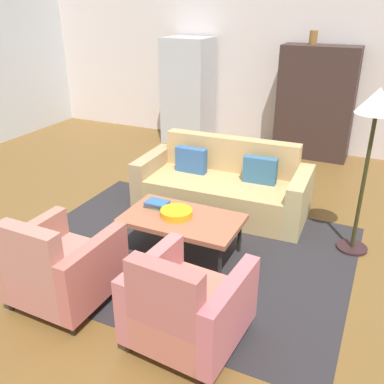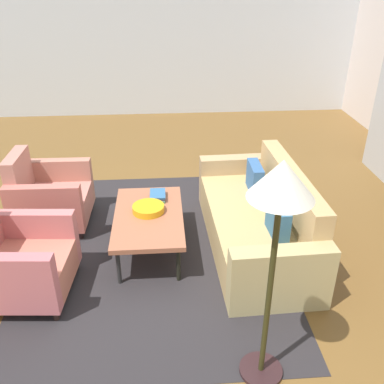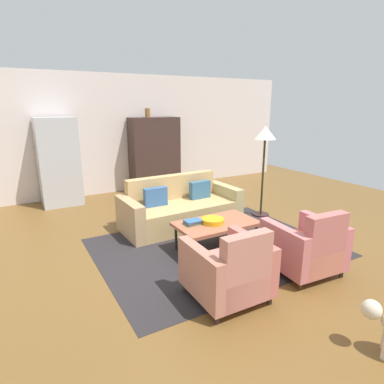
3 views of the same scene
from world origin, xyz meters
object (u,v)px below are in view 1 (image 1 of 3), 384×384
(armchair_left, at_px, (59,270))
(refrigerator, at_px, (188,91))
(coffee_table, at_px, (182,220))
(book_stack, at_px, (157,204))
(armchair_right, at_px, (185,309))
(couch, at_px, (223,187))
(vase_tall, at_px, (313,37))
(floor_lamp, at_px, (375,117))
(cabinet, at_px, (315,103))
(fruit_bowl, at_px, (176,213))

(armchair_left, height_order, refrigerator, refrigerator)
(coffee_table, relative_size, book_stack, 4.60)
(armchair_right, distance_m, book_stack, 1.58)
(couch, bearing_deg, book_stack, 70.65)
(vase_tall, distance_m, refrigerator, 2.32)
(refrigerator, xyz_separation_m, floor_lamp, (3.25, -2.74, 0.52))
(armchair_left, bearing_deg, armchair_right, 1.09)
(couch, bearing_deg, vase_tall, -102.60)
(armchair_left, bearing_deg, couch, 76.81)
(refrigerator, distance_m, floor_lamp, 4.28)
(cabinet, bearing_deg, armchair_right, -90.26)
(floor_lamp, bearing_deg, armchair_right, -116.99)
(fruit_bowl, height_order, book_stack, fruit_bowl)
(armchair_left, bearing_deg, coffee_table, 63.81)
(couch, relative_size, fruit_bowl, 6.48)
(armchair_left, height_order, fruit_bowl, armchair_left)
(couch, height_order, coffee_table, couch)
(floor_lamp, bearing_deg, couch, 167.92)
(fruit_bowl, xyz_separation_m, book_stack, (-0.28, 0.10, -0.00))
(coffee_table, xyz_separation_m, armchair_right, (0.60, -1.17, -0.05))
(cabinet, xyz_separation_m, vase_tall, (-0.15, -0.00, 1.01))
(cabinet, bearing_deg, armchair_left, -104.10)
(refrigerator, bearing_deg, armchair_left, -77.71)
(book_stack, xyz_separation_m, refrigerator, (-1.29, 3.48, 0.47))
(fruit_bowl, bearing_deg, vase_tall, 81.78)
(coffee_table, height_order, cabinet, cabinet)
(couch, distance_m, armchair_right, 2.43)
(coffee_table, relative_size, vase_tall, 5.70)
(fruit_bowl, bearing_deg, coffee_table, 0.00)
(cabinet, relative_size, vase_tall, 8.56)
(floor_lamp, bearing_deg, book_stack, -159.27)
(armchair_left, xyz_separation_m, armchair_right, (1.20, 0.00, 0.00))
(coffee_table, bearing_deg, armchair_left, -117.27)
(floor_lamp, bearing_deg, armchair_left, -137.87)
(refrigerator, bearing_deg, fruit_bowl, -66.31)
(coffee_table, bearing_deg, armchair_right, -62.97)
(fruit_bowl, bearing_deg, cabinet, 79.52)
(couch, height_order, armchair_right, armchair_right)
(coffee_table, distance_m, armchair_left, 1.31)
(armchair_right, xyz_separation_m, fruit_bowl, (-0.66, 1.17, 0.12))
(vase_tall, bearing_deg, refrigerator, -177.28)
(armchair_left, distance_m, vase_tall, 5.20)
(couch, distance_m, book_stack, 1.15)
(armchair_left, xyz_separation_m, vase_tall, (1.07, 4.85, 1.56))
(book_stack, relative_size, vase_tall, 1.24)
(cabinet, distance_m, floor_lamp, 3.06)
(cabinet, bearing_deg, refrigerator, -177.34)
(coffee_table, distance_m, cabinet, 3.77)
(armchair_left, bearing_deg, vase_tall, 78.65)
(book_stack, xyz_separation_m, floor_lamp, (1.96, 0.74, 0.99))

